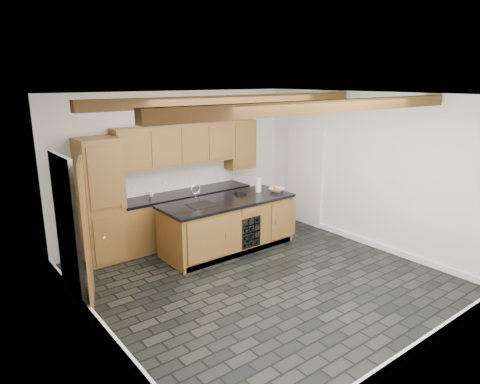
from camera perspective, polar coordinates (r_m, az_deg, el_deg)
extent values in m
plane|color=black|center=(6.82, 2.89, -11.38)|extent=(5.00, 5.00, 0.00)
plane|color=white|center=(8.33, -8.27, 3.55)|extent=(5.00, 0.00, 5.00)
plane|color=white|center=(5.12, -18.71, -4.34)|extent=(0.00, 5.00, 5.00)
plane|color=white|center=(8.14, 16.51, 2.82)|extent=(0.00, 5.00, 5.00)
plane|color=white|center=(6.12, 3.24, 12.84)|extent=(5.00, 5.00, 0.00)
cube|color=#583516|center=(5.28, 11.95, 11.13)|extent=(4.90, 0.15, 0.15)
cube|color=#583516|center=(6.59, -0.27, 12.13)|extent=(4.90, 0.15, 0.15)
cube|color=white|center=(5.70, -17.34, -17.23)|extent=(0.04, 5.00, 0.10)
cube|color=white|center=(8.50, 15.76, -6.12)|extent=(0.04, 5.00, 0.10)
cube|color=white|center=(5.43, 21.26, -19.38)|extent=(5.00, 0.04, 0.10)
cube|color=white|center=(6.43, -22.08, -4.33)|extent=(0.06, 0.94, 2.04)
cube|color=olive|center=(6.16, -19.80, -5.14)|extent=(0.31, 0.77, 2.00)
cube|color=white|center=(9.13, 8.63, 2.10)|extent=(0.06, 0.98, 2.04)
cube|color=black|center=(9.16, 8.73, 1.99)|extent=(0.02, 0.86, 1.96)
cube|color=olive|center=(7.48, -18.03, -1.11)|extent=(0.65, 0.60, 2.10)
cube|color=olive|center=(8.31, -7.14, -3.29)|extent=(2.60, 0.60, 0.88)
cube|color=black|center=(8.18, -7.25, -0.20)|extent=(2.64, 0.62, 0.05)
cube|color=white|center=(8.35, -8.33, 2.10)|extent=(2.60, 0.02, 0.52)
cube|color=olive|center=(8.05, -8.53, 6.21)|extent=(2.40, 0.35, 0.75)
cube|color=olive|center=(8.89, -0.01, 6.37)|extent=(0.60, 0.35, 1.00)
cube|color=olive|center=(7.76, -1.65, -4.50)|extent=(2.40, 0.90, 0.88)
cube|color=black|center=(7.62, -1.68, -1.20)|extent=(2.46, 0.96, 0.05)
cube|color=olive|center=(7.01, -4.19, -6.37)|extent=(0.80, 0.02, 0.70)
cube|color=olive|center=(7.99, 5.83, -3.69)|extent=(0.60, 0.02, 0.70)
cube|color=black|center=(7.65, 0.82, -5.12)|extent=(0.42, 0.30, 0.56)
cylinder|color=black|center=(7.78, 1.81, -6.44)|extent=(0.07, 0.26, 0.07)
cylinder|color=black|center=(7.61, 0.18, -6.91)|extent=(0.07, 0.26, 0.07)
cylinder|color=black|center=(7.56, 0.18, -5.92)|extent=(0.07, 0.26, 0.07)
cylinder|color=black|center=(7.63, 1.84, -3.50)|extent=(0.07, 0.26, 0.07)
cylinder|color=black|center=(7.69, 1.00, -6.67)|extent=(0.07, 0.26, 0.07)
cylinder|color=black|center=(7.64, 1.01, -5.69)|extent=(0.07, 0.26, 0.07)
cylinder|color=black|center=(7.59, 1.01, -4.71)|extent=(0.07, 0.26, 0.07)
cylinder|color=black|center=(7.51, 0.18, -4.93)|extent=(0.07, 0.26, 0.07)
cube|color=black|center=(7.32, -5.16, -1.78)|extent=(0.45, 0.40, 0.02)
cylinder|color=silver|center=(7.44, -5.93, -0.69)|extent=(0.02, 0.02, 0.20)
torus|color=silver|center=(7.40, -5.96, 0.36)|extent=(0.18, 0.02, 0.18)
cylinder|color=silver|center=(7.41, -6.44, -1.24)|extent=(0.02, 0.02, 0.08)
cylinder|color=silver|center=(7.49, -5.40, -1.03)|extent=(0.02, 0.02, 0.08)
cube|color=black|center=(7.96, 0.09, -0.15)|extent=(0.22, 0.14, 0.04)
cylinder|color=black|center=(7.95, 0.09, 0.07)|extent=(0.13, 0.13, 0.02)
imported|color=silver|center=(8.18, 4.95, 0.31)|extent=(0.38, 0.38, 0.07)
sphere|color=#B11723|center=(8.20, 5.21, 0.62)|extent=(0.07, 0.07, 0.07)
sphere|color=orange|center=(8.21, 4.81, 0.65)|extent=(0.07, 0.07, 0.07)
sphere|color=olive|center=(8.16, 4.61, 0.57)|extent=(0.07, 0.07, 0.07)
sphere|color=red|center=(8.12, 4.88, 0.48)|extent=(0.07, 0.07, 0.07)
sphere|color=gold|center=(8.14, 5.26, 0.52)|extent=(0.07, 0.07, 0.07)
cylinder|color=white|center=(8.11, 2.48, 0.94)|extent=(0.11, 0.11, 0.27)
imported|color=white|center=(7.97, -11.75, -0.24)|extent=(0.11, 0.11, 0.10)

